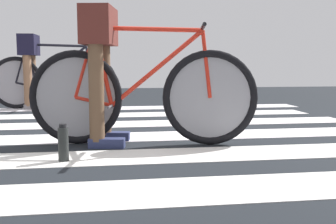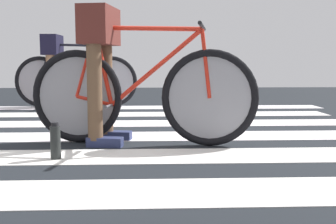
{
  "view_description": "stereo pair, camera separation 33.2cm",
  "coord_description": "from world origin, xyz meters",
  "px_view_note": "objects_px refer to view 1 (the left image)",
  "views": [
    {
      "loc": [
        0.03,
        -3.48,
        0.63
      ],
      "look_at": [
        0.49,
        -0.4,
        0.26
      ],
      "focal_mm": 43.4,
      "sensor_mm": 36.0,
      "label": 1
    },
    {
      "loc": [
        0.37,
        -3.48,
        0.63
      ],
      "look_at": [
        0.49,
        -0.4,
        0.26
      ],
      "focal_mm": 43.4,
      "sensor_mm": 36.0,
      "label": 2
    }
  ],
  "objects_px": {
    "bicycle_2_of_2": "(54,81)",
    "water_bottle": "(63,144)",
    "bicycle_1_of_2": "(142,94)",
    "cyclist_1_of_2": "(100,56)",
    "cyclist_2_of_2": "(30,61)"
  },
  "relations": [
    {
      "from": "bicycle_2_of_2",
      "to": "water_bottle",
      "type": "xyz_separation_m",
      "value": [
        0.46,
        -3.23,
        -0.27
      ]
    },
    {
      "from": "bicycle_1_of_2",
      "to": "bicycle_2_of_2",
      "type": "xyz_separation_m",
      "value": [
        -1.0,
        2.75,
        0.0
      ]
    },
    {
      "from": "cyclist_1_of_2",
      "to": "cyclist_2_of_2",
      "type": "height_order",
      "value": "cyclist_1_of_2"
    },
    {
      "from": "cyclist_1_of_2",
      "to": "bicycle_1_of_2",
      "type": "bearing_deg",
      "value": -0.0
    },
    {
      "from": "bicycle_1_of_2",
      "to": "cyclist_1_of_2",
      "type": "relative_size",
      "value": 1.67
    },
    {
      "from": "bicycle_2_of_2",
      "to": "cyclist_2_of_2",
      "type": "distance_m",
      "value": 0.41
    },
    {
      "from": "bicycle_1_of_2",
      "to": "cyclist_2_of_2",
      "type": "distance_m",
      "value": 3.07
    },
    {
      "from": "cyclist_1_of_2",
      "to": "cyclist_2_of_2",
      "type": "relative_size",
      "value": 1.02
    },
    {
      "from": "bicycle_2_of_2",
      "to": "cyclist_1_of_2",
      "type": "bearing_deg",
      "value": -73.55
    },
    {
      "from": "water_bottle",
      "to": "cyclist_1_of_2",
      "type": "bearing_deg",
      "value": 66.87
    },
    {
      "from": "cyclist_2_of_2",
      "to": "cyclist_1_of_2",
      "type": "bearing_deg",
      "value": -67.62
    },
    {
      "from": "bicycle_2_of_2",
      "to": "water_bottle",
      "type": "bearing_deg",
      "value": -79.81
    },
    {
      "from": "cyclist_1_of_2",
      "to": "bicycle_2_of_2",
      "type": "xyz_separation_m",
      "value": [
        -0.69,
        2.7,
        -0.28
      ]
    },
    {
      "from": "bicycle_1_of_2",
      "to": "bicycle_2_of_2",
      "type": "bearing_deg",
      "value": 120.4
    },
    {
      "from": "bicycle_2_of_2",
      "to": "cyclist_2_of_2",
      "type": "relative_size",
      "value": 1.72
    }
  ]
}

